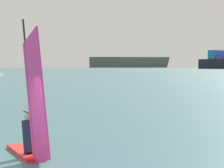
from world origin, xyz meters
name	(u,v)px	position (x,y,z in m)	size (l,w,h in m)	color
windsurfer	(31,121)	(0.97, 1.89, 1.13)	(1.87, 3.49, 4.37)	red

